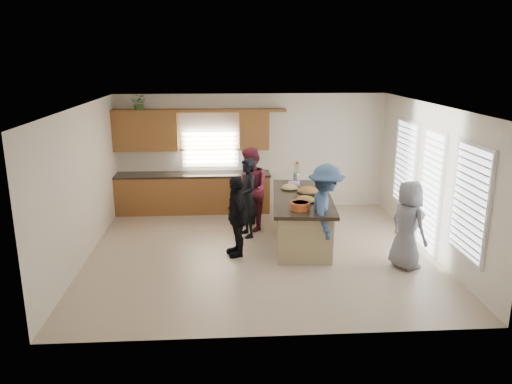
{
  "coord_description": "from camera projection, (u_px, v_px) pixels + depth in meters",
  "views": [
    {
      "loc": [
        -0.66,
        -8.96,
        3.66
      ],
      "look_at": [
        -0.07,
        0.2,
        1.15
      ],
      "focal_mm": 35.0,
      "sensor_mm": 36.0,
      "label": 1
    }
  ],
  "objects": [
    {
      "name": "room_shell",
      "position": [
        260.0,
        155.0,
        9.13
      ],
      "size": [
        6.52,
        6.02,
        2.81
      ],
      "color": "silver",
      "rests_on": "ground"
    },
    {
      "name": "plate_stack",
      "position": [
        294.0,
        183.0,
        10.89
      ],
      "size": [
        0.25,
        0.25,
        0.05
      ],
      "primitive_type": "cylinder",
      "color": "#B98BCB",
      "rests_on": "island"
    },
    {
      "name": "island",
      "position": [
        302.0,
        220.0,
        10.1
      ],
      "size": [
        1.4,
        2.8,
        0.95
      ],
      "rotation": [
        0.0,
        0.0,
        -0.1
      ],
      "color": "tan",
      "rests_on": "ground"
    },
    {
      "name": "woman_left_back",
      "position": [
        247.0,
        198.0,
        10.28
      ],
      "size": [
        0.58,
        0.7,
        1.66
      ],
      "primitive_type": "imported",
      "rotation": [
        0.0,
        0.0,
        -1.23
      ],
      "color": "black",
      "rests_on": "ground"
    },
    {
      "name": "flower_vase",
      "position": [
        296.0,
        171.0,
        11.12
      ],
      "size": [
        0.14,
        0.14,
        0.45
      ],
      "color": "silver",
      "rests_on": "island"
    },
    {
      "name": "platter_mid",
      "position": [
        308.0,
        191.0,
        10.23
      ],
      "size": [
        0.45,
        0.45,
        0.18
      ],
      "color": "black",
      "rests_on": "island"
    },
    {
      "name": "clear_cup",
      "position": [
        319.0,
        210.0,
        8.9
      ],
      "size": [
        0.08,
        0.08,
        0.1
      ],
      "primitive_type": "cylinder",
      "color": "white",
      "rests_on": "island"
    },
    {
      "name": "platter_front",
      "position": [
        305.0,
        200.0,
        9.58
      ],
      "size": [
        0.41,
        0.41,
        0.17
      ],
      "color": "black",
      "rests_on": "island"
    },
    {
      "name": "salad_bowl",
      "position": [
        300.0,
        205.0,
        9.08
      ],
      "size": [
        0.36,
        0.36,
        0.14
      ],
      "color": "#CF5625",
      "rests_on": "island"
    },
    {
      "name": "woman_right_front",
      "position": [
        408.0,
        225.0,
        8.74
      ],
      "size": [
        0.77,
        0.91,
        1.59
      ],
      "primitive_type": "imported",
      "rotation": [
        0.0,
        0.0,
        1.98
      ],
      "color": "slate",
      "rests_on": "ground"
    },
    {
      "name": "right_wall_glazing",
      "position": [
        432.0,
        184.0,
        9.35
      ],
      "size": [
        0.06,
        4.0,
        2.25
      ],
      "color": "white",
      "rests_on": "ground"
    },
    {
      "name": "woman_left_front",
      "position": [
        236.0,
        216.0,
        9.31
      ],
      "size": [
        0.59,
        0.97,
        1.54
      ],
      "primitive_type": "imported",
      "rotation": [
        0.0,
        0.0,
        -1.32
      ],
      "color": "black",
      "rests_on": "ground"
    },
    {
      "name": "woman_right_back",
      "position": [
        325.0,
        212.0,
        9.13
      ],
      "size": [
        0.85,
        1.25,
        1.79
      ],
      "primitive_type": "imported",
      "rotation": [
        0.0,
        0.0,
        1.4
      ],
      "color": "#375179",
      "rests_on": "ground"
    },
    {
      "name": "back_cabinetry",
      "position": [
        191.0,
        175.0,
        11.93
      ],
      "size": [
        4.08,
        0.66,
        2.46
      ],
      "color": "olive",
      "rests_on": "ground"
    },
    {
      "name": "floor",
      "position": [
        260.0,
        252.0,
        9.63
      ],
      "size": [
        6.5,
        6.5,
        0.0
      ],
      "primitive_type": "plane",
      "color": "tan",
      "rests_on": "ground"
    },
    {
      "name": "woman_left_mid",
      "position": [
        250.0,
        190.0,
        10.64
      ],
      "size": [
        0.91,
        1.04,
        1.8
      ],
      "primitive_type": "imported",
      "rotation": [
        0.0,
        0.0,
        -1.26
      ],
      "color": "maroon",
      "rests_on": "ground"
    },
    {
      "name": "potted_plant",
      "position": [
        139.0,
        103.0,
        11.5
      ],
      "size": [
        0.41,
        0.37,
        0.4
      ],
      "primitive_type": "imported",
      "rotation": [
        0.0,
        0.0,
        -0.18
      ],
      "color": "#467F32",
      "rests_on": "back_cabinetry"
    },
    {
      "name": "platter_back",
      "position": [
        289.0,
        188.0,
        10.49
      ],
      "size": [
        0.38,
        0.38,
        0.15
      ],
      "color": "black",
      "rests_on": "island"
    }
  ]
}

